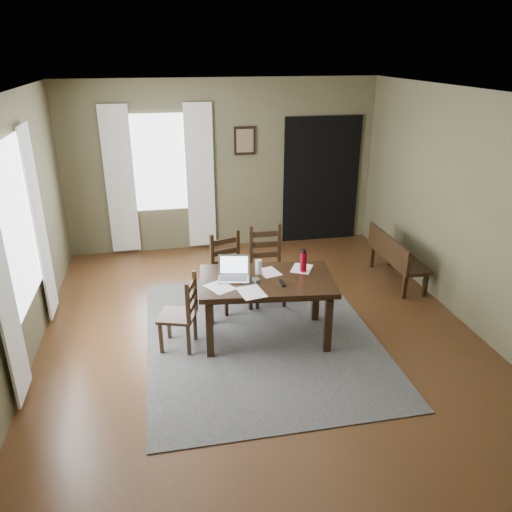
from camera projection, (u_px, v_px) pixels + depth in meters
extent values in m
cube|color=#492C16|center=(261.00, 337.00, 5.80)|extent=(5.00, 6.00, 0.01)
cube|color=brown|center=(223.00, 166.00, 7.99)|extent=(5.00, 0.02, 2.70)
cube|color=brown|center=(381.00, 419.00, 2.56)|extent=(5.00, 0.02, 2.70)
cube|color=brown|center=(9.00, 244.00, 4.83)|extent=(0.02, 6.00, 2.70)
cube|color=brown|center=(474.00, 213.00, 5.73)|extent=(0.02, 6.00, 2.70)
cube|color=white|center=(262.00, 94.00, 4.75)|extent=(5.00, 6.00, 0.02)
cube|color=#454545|center=(261.00, 337.00, 5.80)|extent=(2.60, 3.20, 0.01)
cube|color=black|center=(266.00, 281.00, 5.52)|extent=(1.57, 1.05, 0.06)
cube|color=black|center=(266.00, 285.00, 5.55)|extent=(1.39, 0.87, 0.05)
cube|color=black|center=(210.00, 330.00, 5.31)|extent=(0.09, 0.09, 0.63)
cube|color=black|center=(210.00, 300.00, 5.95)|extent=(0.09, 0.09, 0.63)
cube|color=black|center=(328.00, 325.00, 5.41)|extent=(0.09, 0.09, 0.63)
cube|color=black|center=(316.00, 296.00, 6.04)|extent=(0.09, 0.09, 0.63)
cube|color=black|center=(177.00, 316.00, 5.46)|extent=(0.48, 0.48, 0.04)
cube|color=black|center=(169.00, 324.00, 5.69)|extent=(0.05, 0.05, 0.37)
cube|color=black|center=(195.00, 326.00, 5.66)|extent=(0.05, 0.05, 0.37)
cube|color=black|center=(161.00, 338.00, 5.41)|extent=(0.05, 0.05, 0.37)
cube|color=black|center=(189.00, 340.00, 5.38)|extent=(0.05, 0.05, 0.37)
cube|color=black|center=(195.00, 290.00, 5.49)|extent=(0.05, 0.05, 0.47)
cube|color=black|center=(188.00, 304.00, 5.19)|extent=(0.05, 0.05, 0.47)
cube|color=black|center=(192.00, 307.00, 5.39)|extent=(0.11, 0.27, 0.06)
cube|color=black|center=(192.00, 297.00, 5.34)|extent=(0.11, 0.27, 0.06)
cube|color=black|center=(191.00, 286.00, 5.29)|extent=(0.11, 0.27, 0.06)
cube|color=black|center=(232.00, 276.00, 6.29)|extent=(0.53, 0.53, 0.04)
cube|color=black|center=(226.00, 301.00, 6.16)|extent=(0.05, 0.05, 0.41)
cube|color=black|center=(215.00, 290.00, 6.44)|extent=(0.05, 0.05, 0.41)
cube|color=black|center=(250.00, 295.00, 6.31)|extent=(0.05, 0.05, 0.41)
cube|color=black|center=(238.00, 284.00, 6.59)|extent=(0.05, 0.05, 0.41)
cube|color=black|center=(212.00, 254.00, 6.26)|extent=(0.06, 0.06, 0.52)
cube|color=black|center=(238.00, 249.00, 6.42)|extent=(0.06, 0.06, 0.52)
cube|color=black|center=(225.00, 262.00, 6.39)|extent=(0.30, 0.12, 0.07)
cube|color=black|center=(225.00, 252.00, 6.34)|extent=(0.30, 0.12, 0.07)
cube|color=black|center=(225.00, 241.00, 6.28)|extent=(0.30, 0.12, 0.07)
cube|color=black|center=(268.00, 270.00, 6.43)|extent=(0.44, 0.44, 0.04)
cube|color=black|center=(257.00, 294.00, 6.33)|extent=(0.04, 0.04, 0.43)
cube|color=black|center=(252.00, 282.00, 6.65)|extent=(0.04, 0.04, 0.43)
cube|color=black|center=(284.00, 291.00, 6.39)|extent=(0.04, 0.04, 0.43)
cube|color=black|center=(278.00, 280.00, 6.71)|extent=(0.04, 0.04, 0.43)
cube|color=black|center=(251.00, 245.00, 6.46)|extent=(0.05, 0.05, 0.54)
cube|color=black|center=(279.00, 244.00, 6.53)|extent=(0.05, 0.05, 0.54)
cube|color=black|center=(265.00, 255.00, 6.55)|extent=(0.32, 0.03, 0.07)
cube|color=black|center=(265.00, 244.00, 6.50)|extent=(0.32, 0.03, 0.07)
cube|color=black|center=(265.00, 234.00, 6.44)|extent=(0.32, 0.03, 0.07)
cube|color=black|center=(398.00, 257.00, 7.06)|extent=(0.40, 1.24, 0.05)
cube|color=black|center=(425.00, 285.00, 6.68)|extent=(0.05, 0.05, 0.34)
cube|color=black|center=(404.00, 287.00, 6.63)|extent=(0.05, 0.05, 0.34)
cube|color=black|center=(390.00, 255.00, 7.64)|extent=(0.05, 0.05, 0.34)
cube|color=black|center=(372.00, 256.00, 7.59)|extent=(0.05, 0.05, 0.34)
cube|color=black|center=(388.00, 246.00, 6.96)|extent=(0.04, 1.24, 0.30)
cube|color=#B7B7BC|center=(234.00, 279.00, 5.49)|extent=(0.39, 0.31, 0.02)
cube|color=#B7B7BC|center=(234.00, 265.00, 5.56)|extent=(0.35, 0.13, 0.23)
cube|color=silver|center=(234.00, 265.00, 5.55)|extent=(0.31, 0.10, 0.19)
cube|color=#3F3F42|center=(234.00, 278.00, 5.48)|extent=(0.32, 0.20, 0.00)
cube|color=#3F3F42|center=(256.00, 280.00, 5.44)|extent=(0.08, 0.11, 0.03)
cube|color=black|center=(282.00, 283.00, 5.39)|extent=(0.05, 0.16, 0.02)
cylinder|color=silver|center=(259.00, 267.00, 5.61)|extent=(0.08, 0.08, 0.16)
cylinder|color=#B50D26|center=(303.00, 262.00, 5.64)|extent=(0.08, 0.08, 0.23)
cylinder|color=black|center=(304.00, 251.00, 5.59)|extent=(0.05, 0.05, 0.04)
cube|color=white|center=(220.00, 287.00, 5.31)|extent=(0.35, 0.38, 0.00)
cube|color=white|center=(269.00, 272.00, 5.67)|extent=(0.27, 0.32, 0.00)
cube|color=white|center=(302.00, 268.00, 5.76)|extent=(0.32, 0.35, 0.00)
cube|color=white|center=(251.00, 292.00, 5.20)|extent=(0.30, 0.36, 0.00)
cube|color=white|center=(16.00, 228.00, 4.97)|extent=(0.01, 1.30, 1.70)
cube|color=white|center=(159.00, 163.00, 7.74)|extent=(1.00, 0.01, 1.50)
cube|color=silver|center=(2.00, 286.00, 4.34)|extent=(0.03, 0.48, 2.30)
cube|color=silver|center=(39.00, 225.00, 5.82)|extent=(0.03, 0.48, 2.30)
cube|color=silver|center=(120.00, 181.00, 7.70)|extent=(0.44, 0.03, 2.30)
cube|color=silver|center=(200.00, 177.00, 7.93)|extent=(0.44, 0.03, 2.30)
cube|color=black|center=(245.00, 141.00, 7.87)|extent=(0.34, 0.03, 0.44)
cube|color=brown|center=(245.00, 141.00, 7.86)|extent=(0.27, 0.01, 0.36)
cube|color=black|center=(321.00, 180.00, 8.38)|extent=(1.30, 0.03, 2.10)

